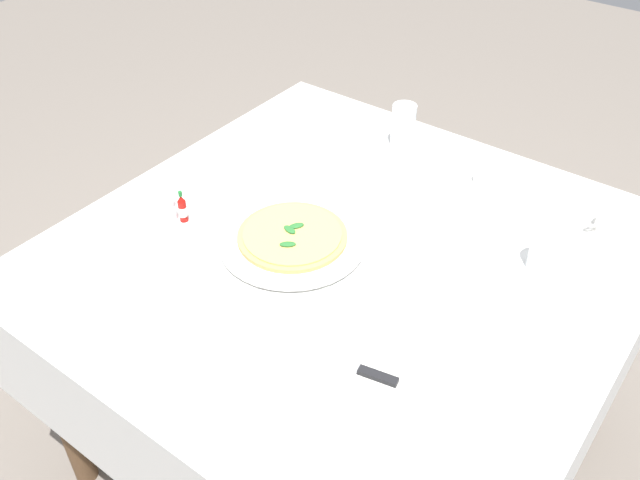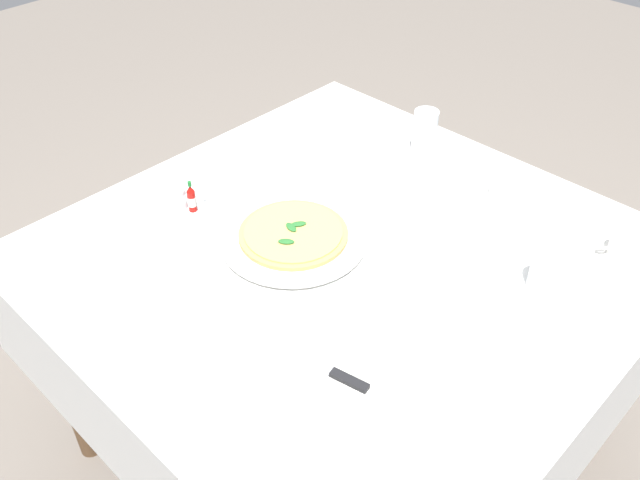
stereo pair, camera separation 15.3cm
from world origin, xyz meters
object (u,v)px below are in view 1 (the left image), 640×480
at_px(water_glass_left_edge, 545,251).
at_px(dinner_knife, 352,367).
at_px(pepper_shaker, 195,214).
at_px(napkin_folded, 353,373).
at_px(hot_sauce_bottle, 183,209).
at_px(pizza_plate, 293,240).
at_px(pizza, 292,235).
at_px(water_glass_back_corner, 403,129).
at_px(coffee_cup_far_left, 613,221).
at_px(coffee_cup_center_back, 350,473).
at_px(menu_card, 489,168).
at_px(salt_shaker, 172,210).

distance_m(water_glass_left_edge, dinner_knife, 0.52).
relative_size(water_glass_left_edge, dinner_knife, 0.57).
bearing_deg(dinner_knife, pepper_shaker, -27.63).
height_order(napkin_folded, hot_sauce_bottle, hot_sauce_bottle).
xyz_separation_m(pizza_plate, pizza, (-0.00, 0.00, 0.01)).
bearing_deg(napkin_folded, water_glass_back_corner, -70.83).
height_order(coffee_cup_far_left, coffee_cup_center_back, coffee_cup_far_left).
xyz_separation_m(pizza_plate, coffee_cup_center_back, (-0.45, 0.42, 0.02)).
relative_size(water_glass_back_corner, napkin_folded, 0.53).
relative_size(coffee_cup_center_back, water_glass_back_corner, 1.09).
height_order(dinner_knife, pepper_shaker, pepper_shaker).
bearing_deg(menu_card, dinner_knife, -149.35).
xyz_separation_m(coffee_cup_center_back, hot_sauce_bottle, (0.71, -0.33, 0.01)).
height_order(coffee_cup_far_left, salt_shaker, coffee_cup_far_left).
bearing_deg(pizza, pizza_plate, -77.97).
height_order(coffee_cup_far_left, pepper_shaker, coffee_cup_far_left).
distance_m(coffee_cup_far_left, menu_card, 0.33).
bearing_deg(pizza, dinner_knife, 144.09).
distance_m(pizza_plate, dinner_knife, 0.40).
height_order(coffee_cup_center_back, pepper_shaker, coffee_cup_center_back).
relative_size(water_glass_back_corner, salt_shaker, 2.17).
height_order(pizza_plate, pizza, pizza).
bearing_deg(water_glass_left_edge, pepper_shaker, 24.76).
distance_m(hot_sauce_bottle, menu_card, 0.77).
relative_size(pepper_shaker, menu_card, 0.67).
xyz_separation_m(napkin_folded, salt_shaker, (0.62, -0.14, 0.02)).
distance_m(coffee_cup_center_back, menu_card, 0.95).
relative_size(pizza, hot_sauce_bottle, 2.99).
relative_size(water_glass_left_edge, salt_shaker, 1.98).
distance_m(coffee_cup_far_left, napkin_folded, 0.75).
distance_m(water_glass_left_edge, napkin_folded, 0.52).
distance_m(water_glass_back_corner, dinner_knife, 0.83).
relative_size(pizza, napkin_folded, 1.07).
relative_size(pizza_plate, hot_sauce_bottle, 4.03).
bearing_deg(coffee_cup_center_back, dinner_knife, -56.06).
bearing_deg(menu_card, hot_sauce_bottle, 163.95).
height_order(pizza, menu_card, menu_card).
relative_size(dinner_knife, pepper_shaker, 3.46).
relative_size(pizza, pepper_shaker, 4.41).
height_order(pizza, napkin_folded, pizza).
relative_size(dinner_knife, hot_sauce_bottle, 2.35).
xyz_separation_m(salt_shaker, menu_card, (-0.52, -0.61, 0.00)).
bearing_deg(pizza_plate, salt_shaker, 18.13).
xyz_separation_m(pizza, water_glass_left_edge, (-0.49, -0.26, 0.02)).
xyz_separation_m(pizza_plate, dinner_knife, (-0.33, 0.24, 0.01)).
height_order(dinner_knife, menu_card, menu_card).
bearing_deg(coffee_cup_center_back, salt_shaker, -23.66).
xyz_separation_m(pizza_plate, hot_sauce_bottle, (0.26, 0.08, 0.02)).
bearing_deg(pizza_plate, menu_card, -114.51).
distance_m(coffee_cup_far_left, pepper_shaker, 0.97).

